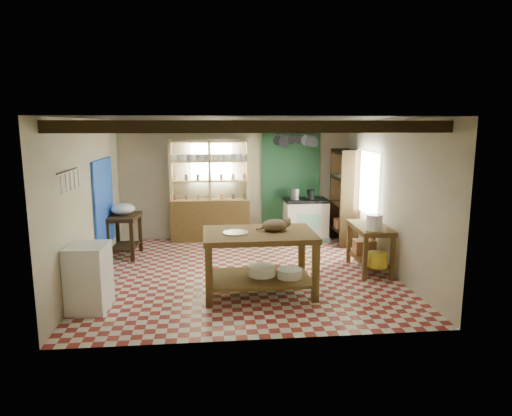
{
  "coord_description": "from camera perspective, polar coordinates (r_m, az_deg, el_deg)",
  "views": [
    {
      "loc": [
        -0.56,
        -7.49,
        2.5
      ],
      "look_at": [
        0.25,
        0.3,
        1.07
      ],
      "focal_mm": 32.0,
      "sensor_mm": 36.0,
      "label": 1
    }
  ],
  "objects": [
    {
      "name": "prep_table",
      "position": [
        9.13,
        -16.11,
        -3.32
      ],
      "size": [
        0.61,
        0.84,
        0.82
      ],
      "primitive_type": "cube",
      "rotation": [
        0.0,
        0.0,
        -0.07
      ],
      "color": "black",
      "rests_on": "floor"
    },
    {
      "name": "ceiling",
      "position": [
        7.52,
        -1.66,
        11.1
      ],
      "size": [
        5.0,
        5.0,
        0.02
      ],
      "primitive_type": "cube",
      "color": "#3E3E43",
      "rests_on": "wall_back"
    },
    {
      "name": "right_counter",
      "position": [
        8.16,
        13.99,
        -4.89
      ],
      "size": [
        0.61,
        1.14,
        0.8
      ],
      "primitive_type": "cube",
      "rotation": [
        0.0,
        0.0,
        -0.04
      ],
      "color": "brown",
      "rests_on": "floor"
    },
    {
      "name": "basin_small",
      "position": [
        6.91,
        4.21,
        -8.13
      ],
      "size": [
        0.38,
        0.38,
        0.13
      ],
      "primitive_type": "cylinder",
      "rotation": [
        0.0,
        0.0,
        0.01
      ],
      "color": "white",
      "rests_on": "work_table"
    },
    {
      "name": "steel_tray",
      "position": [
        6.69,
        -2.56,
        -3.11
      ],
      "size": [
        0.38,
        0.38,
        0.02
      ],
      "primitive_type": "cylinder",
      "rotation": [
        0.0,
        0.0,
        0.01
      ],
      "color": "#98999F",
      "rests_on": "work_table"
    },
    {
      "name": "white_bucket",
      "position": [
        7.7,
        14.58,
        -1.76
      ],
      "size": [
        0.27,
        0.27,
        0.26
      ],
      "primitive_type": "cylinder",
      "rotation": [
        0.0,
        0.0,
        -0.04
      ],
      "color": "white",
      "rests_on": "right_counter"
    },
    {
      "name": "blue_wall_patch",
      "position": [
        8.72,
        -18.47,
        0.57
      ],
      "size": [
        0.04,
        1.4,
        1.6
      ],
      "primitive_type": "cube",
      "color": "blue",
      "rests_on": "wall_left"
    },
    {
      "name": "floor",
      "position": [
        7.92,
        -1.56,
        -8.13
      ],
      "size": [
        5.0,
        5.0,
        0.02
      ],
      "primitive_type": "cube",
      "color": "maroon",
      "rests_on": "ground"
    },
    {
      "name": "pot_rack",
      "position": [
        9.72,
        4.89,
        8.42
      ],
      "size": [
        0.86,
        0.12,
        0.36
      ],
      "primitive_type": "cube",
      "color": "black",
      "rests_on": "ceiling"
    },
    {
      "name": "work_table",
      "position": [
        6.9,
        0.37,
        -6.81
      ],
      "size": [
        1.65,
        1.11,
        0.93
      ],
      "primitive_type": "cube",
      "rotation": [
        0.0,
        0.0,
        0.01
      ],
      "color": "brown",
      "rests_on": "floor"
    },
    {
      "name": "shelving_unit",
      "position": [
        9.9,
        -5.79,
        2.17
      ],
      "size": [
        1.7,
        0.34,
        2.2
      ],
      "primitive_type": "cube",
      "color": "#DCBB7F",
      "rests_on": "floor"
    },
    {
      "name": "cat",
      "position": [
        6.84,
        2.41,
        -2.16
      ],
      "size": [
        0.44,
        0.36,
        0.18
      ],
      "primitive_type": "ellipsoid",
      "rotation": [
        0.0,
        0.0,
        0.18
      ],
      "color": "#7F654A",
      "rests_on": "work_table"
    },
    {
      "name": "kettle_right",
      "position": [
        10.0,
        6.83,
        1.7
      ],
      "size": [
        0.16,
        0.16,
        0.2
      ],
      "primitive_type": "cylinder",
      "rotation": [
        0.0,
        0.0,
        0.02
      ],
      "color": "black",
      "rests_on": "stove"
    },
    {
      "name": "ceiling_beams",
      "position": [
        7.51,
        -1.65,
        10.18
      ],
      "size": [
        5.0,
        3.8,
        0.15
      ],
      "primitive_type": "cube",
      "color": "black",
      "rests_on": "ceiling"
    },
    {
      "name": "wall_left",
      "position": [
        7.83,
        -20.17,
        0.89
      ],
      "size": [
        0.04,
        5.0,
        2.6
      ],
      "primitive_type": "cube",
      "color": "#BEB699",
      "rests_on": "floor"
    },
    {
      "name": "wall_front",
      "position": [
        5.17,
        0.48,
        -3.1
      ],
      "size": [
        5.0,
        0.04,
        2.6
      ],
      "primitive_type": "cube",
      "color": "#BEB699",
      "rests_on": "floor"
    },
    {
      "name": "wall_back",
      "position": [
        10.08,
        -2.68,
        3.5
      ],
      "size": [
        5.0,
        0.04,
        2.6
      ],
      "primitive_type": "cube",
      "color": "#BEB699",
      "rests_on": "floor"
    },
    {
      "name": "basin_large",
      "position": [
        6.99,
        0.73,
        -7.82
      ],
      "size": [
        0.42,
        0.42,
        0.15
      ],
      "primitive_type": "cylinder",
      "rotation": [
        0.0,
        0.0,
        0.01
      ],
      "color": "white",
      "rests_on": "work_table"
    },
    {
      "name": "wall_right",
      "position": [
        8.18,
        16.13,
        1.5
      ],
      "size": [
        0.04,
        5.0,
        2.6
      ],
      "primitive_type": "cube",
      "color": "#BEB699",
      "rests_on": "floor"
    },
    {
      "name": "window_right",
      "position": [
        9.09,
        13.71,
        3.1
      ],
      "size": [
        0.02,
        1.3,
        1.2
      ],
      "primitive_type": "cube",
      "color": "silver",
      "rests_on": "wall_right"
    },
    {
      "name": "green_wall_patch",
      "position": [
        10.2,
        4.37,
        3.28
      ],
      "size": [
        1.3,
        0.04,
        2.3
      ],
      "primitive_type": "cube",
      "color": "#1B4528",
      "rests_on": "wall_back"
    },
    {
      "name": "tall_rack",
      "position": [
        9.83,
        10.96,
        1.38
      ],
      "size": [
        0.4,
        0.86,
        2.0
      ],
      "primitive_type": "cube",
      "color": "black",
      "rests_on": "floor"
    },
    {
      "name": "kettle_left",
      "position": [
        9.93,
        4.86,
        1.77
      ],
      "size": [
        0.21,
        0.21,
        0.23
      ],
      "primitive_type": "cylinder",
      "rotation": [
        0.0,
        0.0,
        0.02
      ],
      "color": "#98999F",
      "rests_on": "stove"
    },
    {
      "name": "enamel_bowl",
      "position": [
        9.02,
        -16.28,
        -0.11
      ],
      "size": [
        0.48,
        0.48,
        0.22
      ],
      "primitive_type": "ellipsoid",
      "rotation": [
        0.0,
        0.0,
        -0.07
      ],
      "color": "white",
      "rests_on": "prep_table"
    },
    {
      "name": "yellow_tub",
      "position": [
        7.77,
        14.95,
        -6.24
      ],
      "size": [
        0.34,
        0.34,
        0.24
      ],
      "primitive_type": "cylinder",
      "rotation": [
        0.0,
        0.0,
        -0.04
      ],
      "color": "gold",
      "rests_on": "right_counter"
    },
    {
      "name": "utensil_rail",
      "position": [
        6.61,
        -22.43,
        3.3
      ],
      "size": [
        0.06,
        0.9,
        0.28
      ],
      "primitive_type": "cube",
      "color": "black",
      "rests_on": "wall_left"
    },
    {
      "name": "window_back",
      "position": [
        10.01,
        -5.57,
        5.71
      ],
      "size": [
        0.9,
        0.02,
        0.8
      ],
      "primitive_type": "cube",
      "color": "silver",
      "rests_on": "wall_back"
    },
    {
      "name": "white_cabinet",
      "position": [
        6.69,
        -20.16,
        -8.12
      ],
      "size": [
        0.54,
        0.64,
        0.91
      ],
      "primitive_type": "cube",
      "rotation": [
        0.0,
        0.0,
        -0.06
      ],
      "color": "white",
      "rests_on": "floor"
    },
    {
      "name": "stove",
      "position": [
        10.08,
        6.21,
        -1.42
      ],
      "size": [
        0.94,
        0.64,
        0.91
      ],
      "primitive_type": "cube",
      "rotation": [
        0.0,
        0.0,
        0.02
      ],
      "color": "white",
      "rests_on": "floor"
    },
    {
      "name": "wicker_basket",
      "position": [
        8.45,
        13.37,
        -4.76
      ],
      "size": [
        0.37,
        0.31,
        0.25
      ],
      "primitive_type": "cube",
      "rotation": [
        0.0,
        0.0,
        -0.04
      ],
      "color": "#9A613E",
      "rests_on": "right_counter"
    }
  ]
}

